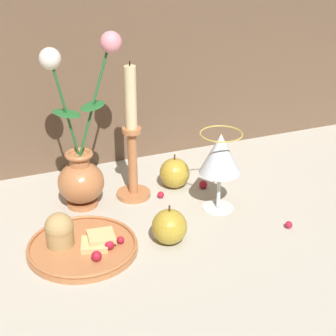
# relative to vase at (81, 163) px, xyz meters

# --- Properties ---
(ground_plane) EXTENTS (2.40, 2.40, 0.00)m
(ground_plane) POSITION_rel_vase_xyz_m (0.12, -0.11, -0.10)
(ground_plane) COLOR #B7B2A3
(ground_plane) RESTS_ON ground
(vase) EXTENTS (0.16, 0.10, 0.36)m
(vase) POSITION_rel_vase_xyz_m (0.00, 0.00, 0.00)
(vase) COLOR #B77042
(vase) RESTS_ON ground_plane
(plate_with_pastries) EXTENTS (0.21, 0.21, 0.07)m
(plate_with_pastries) POSITION_rel_vase_xyz_m (-0.05, -0.16, -0.08)
(plate_with_pastries) COLOR #B77042
(plate_with_pastries) RESTS_ON ground_plane
(wine_glass) EXTENTS (0.09, 0.09, 0.17)m
(wine_glass) POSITION_rel_vase_xyz_m (0.26, -0.12, 0.02)
(wine_glass) COLOR silver
(wine_glass) RESTS_ON ground_plane
(candlestick) EXTENTS (0.07, 0.07, 0.30)m
(candlestick) POSITION_rel_vase_xyz_m (0.11, -0.00, 0.02)
(candlestick) COLOR #B77042
(candlestick) RESTS_ON ground_plane
(apple_beside_vase) EXTENTS (0.07, 0.07, 0.08)m
(apple_beside_vase) POSITION_rel_vase_xyz_m (0.21, 0.00, -0.06)
(apple_beside_vase) COLOR #B2932D
(apple_beside_vase) RESTS_ON ground_plane
(apple_near_glass) EXTENTS (0.07, 0.07, 0.08)m
(apple_near_glass) POSITION_rel_vase_xyz_m (0.12, -0.20, -0.06)
(apple_near_glass) COLOR #B2932D
(apple_near_glass) RESTS_ON ground_plane
(berry_near_plate) EXTENTS (0.01, 0.01, 0.01)m
(berry_near_plate) POSITION_rel_vase_xyz_m (0.13, -0.13, -0.09)
(berry_near_plate) COLOR #AD192D
(berry_near_plate) RESTS_ON ground_plane
(berry_front_center) EXTENTS (0.02, 0.02, 0.02)m
(berry_front_center) POSITION_rel_vase_xyz_m (0.27, -0.03, -0.09)
(berry_front_center) COLOR #AD192D
(berry_front_center) RESTS_ON ground_plane
(berry_by_glass_stem) EXTENTS (0.01, 0.01, 0.01)m
(berry_by_glass_stem) POSITION_rel_vase_xyz_m (0.16, -0.03, -0.09)
(berry_by_glass_stem) COLOR #AD192D
(berry_by_glass_stem) RESTS_ON ground_plane
(berry_under_candlestick) EXTENTS (0.01, 0.01, 0.01)m
(berry_under_candlestick) POSITION_rel_vase_xyz_m (0.35, -0.24, -0.09)
(berry_under_candlestick) COLOR #AD192D
(berry_under_candlestick) RESTS_ON ground_plane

